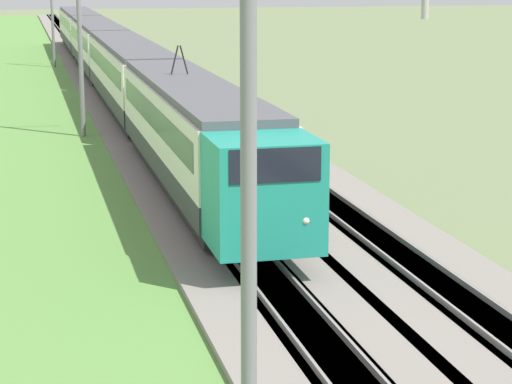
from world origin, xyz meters
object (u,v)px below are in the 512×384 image
(passenger_train, at_px, (111,56))
(catenary_mast_mid, at_px, (82,46))
(catenary_mast_far, at_px, (53,16))
(catenary_mast_near, at_px, (253,239))

(passenger_train, relative_size, catenary_mast_mid, 9.94)
(catenary_mast_mid, distance_m, catenary_mast_far, 35.15)
(catenary_mast_near, xyz_separation_m, catenary_mast_mid, (35.15, -0.00, -0.01))
(passenger_train, distance_m, catenary_mast_far, 17.92)
(passenger_train, height_order, catenary_mast_far, catenary_mast_far)
(catenary_mast_far, bearing_deg, catenary_mast_mid, 180.00)
(catenary_mast_near, distance_m, catenary_mast_far, 70.29)
(passenger_train, bearing_deg, catenary_mast_mid, -9.44)
(catenary_mast_mid, relative_size, catenary_mast_far, 1.04)
(catenary_mast_mid, bearing_deg, catenary_mast_near, 180.00)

